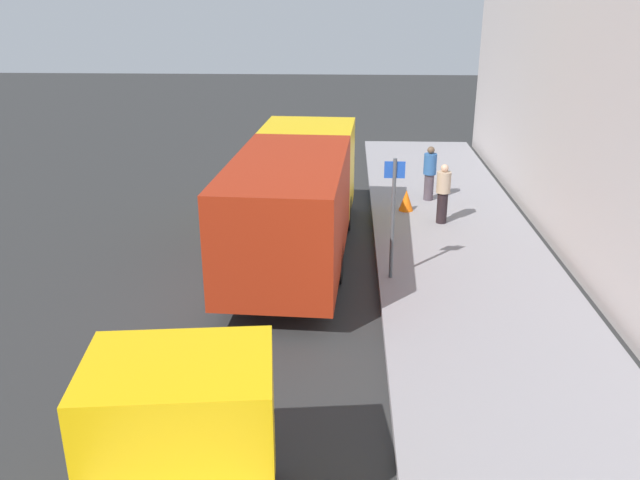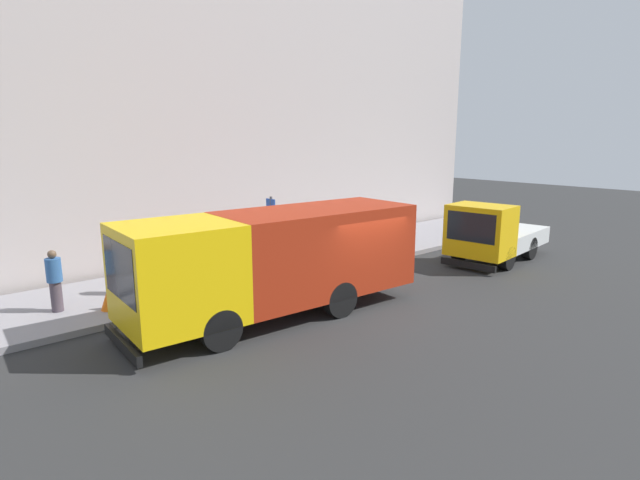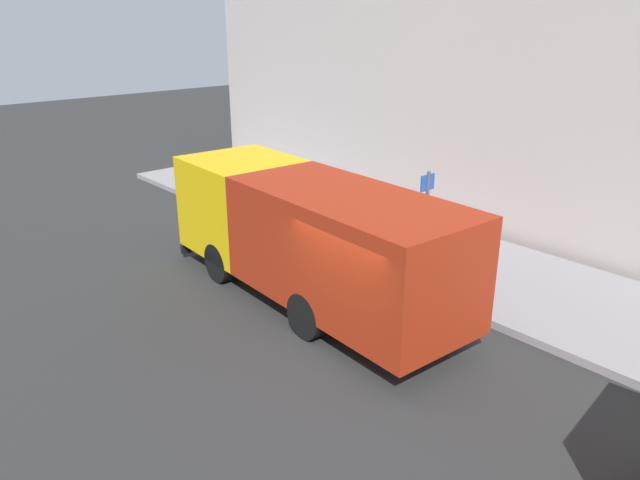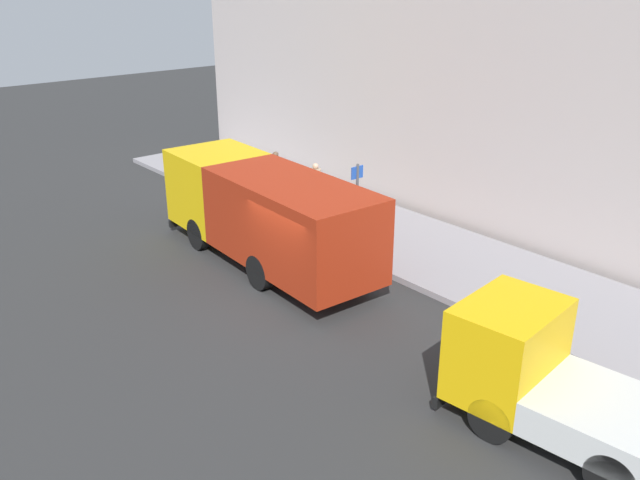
% 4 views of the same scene
% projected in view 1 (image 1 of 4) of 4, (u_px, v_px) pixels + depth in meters
% --- Properties ---
extents(ground, '(80.00, 80.00, 0.00)m').
position_uv_depth(ground, '(240.00, 298.00, 14.10)').
color(ground, '#2A2B2B').
extents(sidewalk, '(4.28, 30.00, 0.17)m').
position_uv_depth(sidewalk, '(481.00, 299.00, 13.87)').
color(sidewalk, gray).
rests_on(sidewalk, ground).
extents(large_utility_truck, '(2.84, 8.20, 2.79)m').
position_uv_depth(large_utility_truck, '(296.00, 196.00, 15.61)').
color(large_utility_truck, '#E8B80C').
rests_on(large_utility_truck, ground).
extents(pedestrian_walking, '(0.40, 0.40, 1.65)m').
position_uv_depth(pedestrian_walking, '(443.00, 192.00, 17.84)').
color(pedestrian_walking, black).
rests_on(pedestrian_walking, sidewalk).
extents(pedestrian_standing, '(0.53, 0.53, 1.66)m').
position_uv_depth(pedestrian_standing, '(430.00, 172.00, 19.82)').
color(pedestrian_standing, '#4A3F4A').
rests_on(pedestrian_standing, sidewalk).
extents(traffic_cone_orange, '(0.43, 0.43, 0.61)m').
position_uv_depth(traffic_cone_orange, '(406.00, 200.00, 19.05)').
color(traffic_cone_orange, orange).
rests_on(traffic_cone_orange, sidewalk).
extents(street_sign_post, '(0.44, 0.08, 2.72)m').
position_uv_depth(street_sign_post, '(393.00, 209.00, 14.12)').
color(street_sign_post, '#4C5156').
rests_on(street_sign_post, sidewalk).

